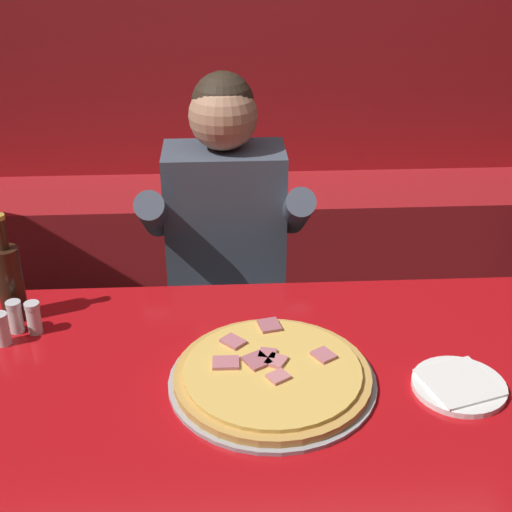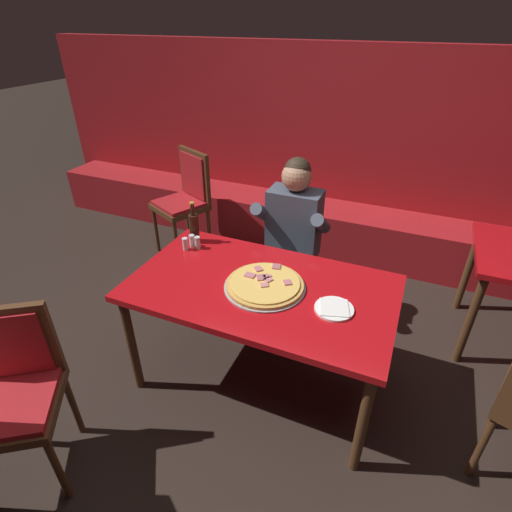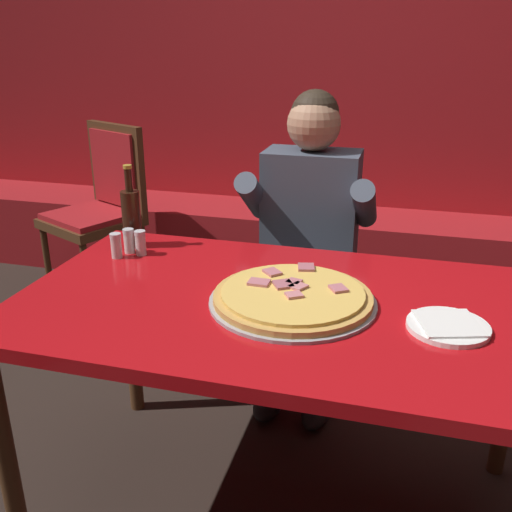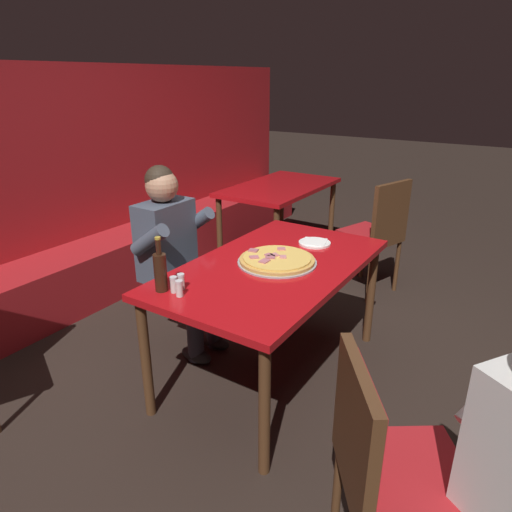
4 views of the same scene
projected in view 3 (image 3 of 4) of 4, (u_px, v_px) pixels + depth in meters
ground_plane at (280, 508)px, 1.89m from camera, size 24.00×24.00×0.00m
booth_wall_panel at (363, 125)px, 3.51m from camera, size 6.80×0.16×1.90m
booth_bench at (350, 252)px, 3.48m from camera, size 6.46×0.48×0.46m
main_dining_table at (284, 324)px, 1.64m from camera, size 1.53×0.88×0.76m
pizza at (293, 297)px, 1.60m from camera, size 0.47×0.47×0.05m
plate_white_paper at (448, 326)px, 1.46m from camera, size 0.21×0.21×0.02m
beer_bottle at (131, 216)px, 2.00m from camera, size 0.07×0.07×0.29m
shaker_parmesan at (129, 242)px, 1.96m from camera, size 0.04×0.04×0.09m
shaker_oregano at (141, 244)px, 1.94m from camera, size 0.04×0.04×0.09m
shaker_red_pepper_flakes at (116, 247)px, 1.92m from camera, size 0.04×0.04×0.09m
diner_seated_blue_shirt at (306, 238)px, 2.29m from camera, size 0.53×0.53×1.27m
dining_chair_near_left at (102, 202)px, 3.16m from camera, size 0.58×0.58×1.02m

